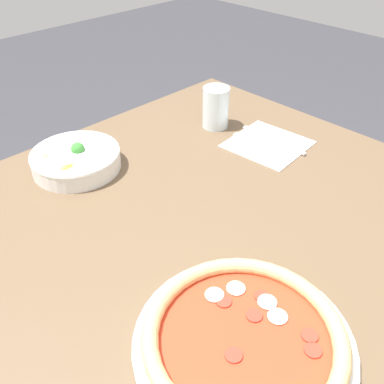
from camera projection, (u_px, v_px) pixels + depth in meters
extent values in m
cube|color=brown|center=(199.00, 217.00, 0.91)|extent=(1.10, 0.97, 0.03)
cylinder|color=#4E3C2B|center=(209.00, 187.00, 1.64)|extent=(0.06, 0.06, 0.74)
cylinder|color=white|center=(243.00, 343.00, 0.64)|extent=(0.33, 0.33, 0.01)
torus|color=tan|center=(244.00, 335.00, 0.63)|extent=(0.30, 0.30, 0.03)
cylinder|color=red|center=(244.00, 339.00, 0.63)|extent=(0.27, 0.27, 0.01)
cylinder|color=#A83323|center=(224.00, 301.00, 0.68)|extent=(0.03, 0.03, 0.00)
cylinder|color=#A83323|center=(310.00, 335.00, 0.63)|extent=(0.03, 0.03, 0.00)
cylinder|color=#A83323|center=(313.00, 350.00, 0.61)|extent=(0.03, 0.03, 0.00)
cylinder|color=#A83323|center=(234.00, 355.00, 0.61)|extent=(0.03, 0.03, 0.00)
cylinder|color=#A83323|center=(254.00, 315.00, 0.66)|extent=(0.03, 0.03, 0.00)
cylinder|color=#A83323|center=(262.00, 297.00, 0.69)|extent=(0.03, 0.03, 0.00)
ellipsoid|color=silver|center=(215.00, 295.00, 0.69)|extent=(0.03, 0.03, 0.01)
ellipsoid|color=silver|center=(278.00, 316.00, 0.66)|extent=(0.03, 0.03, 0.01)
ellipsoid|color=silver|center=(267.00, 302.00, 0.68)|extent=(0.03, 0.03, 0.01)
ellipsoid|color=silver|center=(236.00, 288.00, 0.71)|extent=(0.03, 0.03, 0.01)
cylinder|color=white|center=(76.00, 160.00, 1.02)|extent=(0.21, 0.21, 0.05)
torus|color=white|center=(75.00, 154.00, 1.01)|extent=(0.21, 0.21, 0.01)
ellipsoid|color=tan|center=(68.00, 154.00, 1.01)|extent=(0.04, 0.04, 0.02)
ellipsoid|color=#998466|center=(44.00, 158.00, 0.99)|extent=(0.04, 0.04, 0.02)
ellipsoid|color=tan|center=(96.00, 144.00, 1.05)|extent=(0.04, 0.03, 0.02)
ellipsoid|color=tan|center=(52.00, 146.00, 1.04)|extent=(0.04, 0.04, 0.02)
sphere|color=#388433|center=(78.00, 149.00, 1.01)|extent=(0.03, 0.03, 0.03)
ellipsoid|color=yellow|center=(67.00, 169.00, 0.95)|extent=(0.04, 0.02, 0.02)
cube|color=white|center=(268.00, 144.00, 1.12)|extent=(0.20, 0.20, 0.00)
cube|color=silver|center=(270.00, 151.00, 1.09)|extent=(0.01, 0.13, 0.00)
cube|color=silver|center=(244.00, 137.00, 1.14)|extent=(0.00, 0.06, 0.00)
cube|color=silver|center=(243.00, 137.00, 1.14)|extent=(0.00, 0.06, 0.00)
cube|color=silver|center=(242.00, 138.00, 1.14)|extent=(0.00, 0.06, 0.00)
cube|color=silver|center=(241.00, 138.00, 1.14)|extent=(0.00, 0.06, 0.00)
cube|color=silver|center=(292.00, 148.00, 1.10)|extent=(0.01, 0.08, 0.01)
cube|color=silver|center=(261.00, 134.00, 1.15)|extent=(0.02, 0.12, 0.00)
cylinder|color=silver|center=(216.00, 107.00, 1.17)|extent=(0.07, 0.07, 0.11)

